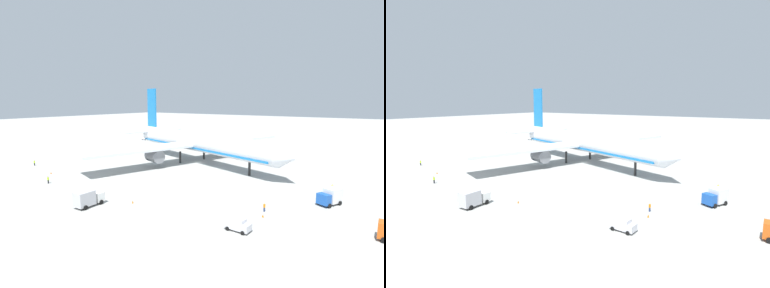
% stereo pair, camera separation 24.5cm
% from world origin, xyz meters
% --- Properties ---
extents(ground_plane, '(600.00, 600.00, 0.00)m').
position_xyz_m(ground_plane, '(0.00, 0.00, 0.00)').
color(ground_plane, '#9E9E99').
extents(airliner, '(72.22, 74.86, 24.78)m').
position_xyz_m(airliner, '(-1.45, 0.31, 6.65)').
color(airliner, silver).
rests_on(airliner, ground).
extents(service_truck_0, '(2.90, 5.80, 3.18)m').
position_xyz_m(service_truck_0, '(5.50, -46.60, 1.67)').
color(service_truck_0, white).
rests_on(service_truck_0, ground).
extents(service_truck_1, '(4.25, 5.45, 3.22)m').
position_xyz_m(service_truck_1, '(43.53, -18.98, 1.70)').
color(service_truck_1, '#194CA5').
rests_on(service_truck_1, ground).
extents(service_van, '(4.13, 2.24, 1.97)m').
position_xyz_m(service_van, '(34.02, -40.06, 1.03)').
color(service_van, silver).
rests_on(service_van, ground).
extents(baggage_cart_0, '(2.91, 1.96, 1.54)m').
position_xyz_m(baggage_cart_0, '(-54.30, 31.52, 0.83)').
color(baggage_cart_0, '#595B60').
rests_on(baggage_cart_0, ground).
extents(ground_worker_0, '(0.57, 0.57, 1.74)m').
position_xyz_m(ground_worker_0, '(-16.38, -42.01, 0.88)').
color(ground_worker_0, black).
rests_on(ground_worker_0, ground).
extents(ground_worker_1, '(0.56, 0.56, 1.64)m').
position_xyz_m(ground_worker_1, '(-39.64, -33.14, 0.83)').
color(ground_worker_1, black).
rests_on(ground_worker_1, ground).
extents(ground_worker_2, '(0.52, 0.52, 1.61)m').
position_xyz_m(ground_worker_2, '(34.35, -29.77, 0.81)').
color(ground_worker_2, navy).
rests_on(ground_worker_2, ground).
extents(ground_worker_3, '(0.51, 0.51, 1.76)m').
position_xyz_m(ground_worker_3, '(42.26, -9.48, 0.90)').
color(ground_worker_3, '#3F3F47').
rests_on(ground_worker_3, ground).
extents(traffic_cone_0, '(0.36, 0.36, 0.55)m').
position_xyz_m(traffic_cone_0, '(35.22, -32.58, 0.28)').
color(traffic_cone_0, orange).
rests_on(traffic_cone_0, ground).
extents(traffic_cone_1, '(0.36, 0.36, 0.55)m').
position_xyz_m(traffic_cone_1, '(-24.95, -36.30, 0.28)').
color(traffic_cone_1, orange).
rests_on(traffic_cone_1, ground).
extents(traffic_cone_2, '(0.36, 0.36, 0.55)m').
position_xyz_m(traffic_cone_2, '(11.25, -40.42, 0.28)').
color(traffic_cone_2, orange).
rests_on(traffic_cone_2, ground).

